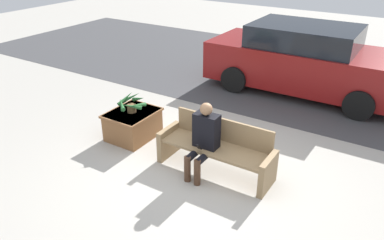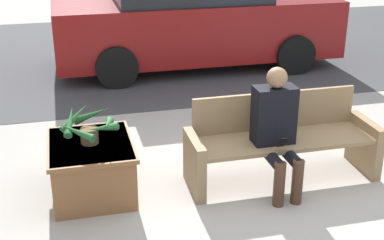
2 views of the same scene
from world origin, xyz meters
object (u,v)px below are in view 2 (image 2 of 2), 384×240
(person_seated, at_px, (277,125))
(parked_car, at_px, (194,18))
(bench, at_px, (281,140))
(planter_box, at_px, (92,166))
(potted_plant, at_px, (88,126))

(person_seated, xyz_separation_m, parked_car, (0.27, 4.22, 0.14))
(bench, height_order, planter_box, bench)
(bench, relative_size, parked_car, 0.41)
(bench, relative_size, potted_plant, 3.37)
(bench, bearing_deg, potted_plant, 176.19)
(person_seated, xyz_separation_m, potted_plant, (-1.70, 0.31, 0.05))
(person_seated, bearing_deg, parked_car, 86.40)
(bench, bearing_deg, parked_car, 88.15)
(planter_box, relative_size, potted_plant, 1.65)
(person_seated, bearing_deg, planter_box, 169.81)
(planter_box, height_order, parked_car, parked_car)
(person_seated, height_order, potted_plant, person_seated)
(bench, bearing_deg, person_seated, -126.12)
(bench, distance_m, potted_plant, 1.87)
(potted_plant, bearing_deg, person_seated, -10.21)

